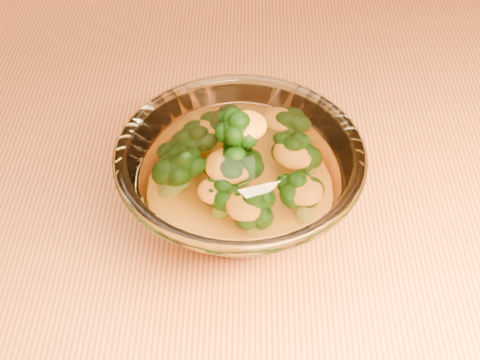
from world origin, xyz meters
name	(u,v)px	position (x,y,z in m)	size (l,w,h in m)	color
table	(300,278)	(0.00, 0.00, 0.65)	(1.20, 0.80, 0.75)	#B77437
glass_bowl	(240,184)	(-0.06, 0.00, 0.80)	(0.22, 0.22, 0.10)	white
cheese_sauce	(240,199)	(-0.06, 0.00, 0.78)	(0.12, 0.12, 0.03)	#FF9D15
broccoli_heap	(237,163)	(-0.07, 0.01, 0.81)	(0.14, 0.14, 0.08)	black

